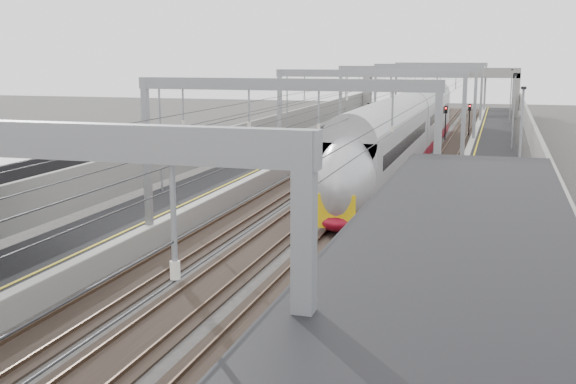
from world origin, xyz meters
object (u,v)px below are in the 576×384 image
Objects in this scene: train at (405,137)px; bench at (507,341)px; signal_green at (369,113)px; overbridge at (440,79)px.

bench is at bearing -79.02° from train.
signal_green reaches higher than bench.
overbridge reaches higher than train.
signal_green is (-14.26, 60.34, 0.88)m from bench.
signal_green is at bearing 107.39° from train.
signal_green is at bearing 103.29° from bench.
overbridge is at bearing 79.65° from signal_green.
train is at bearing 100.98° from bench.
signal_green is at bearing -100.35° from overbridge.
train reaches higher than signal_green.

